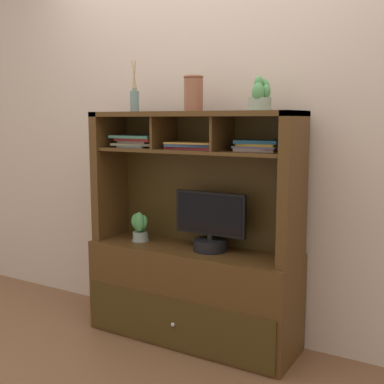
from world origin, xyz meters
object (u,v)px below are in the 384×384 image
Objects in this scene: tv_monitor at (210,227)px; ceramic_vase at (194,93)px; magazine_stack_right at (138,141)px; potted_orchid at (140,227)px; potted_succulent at (261,97)px; media_console at (192,270)px; diffuser_bottle at (135,101)px; magazine_stack_centre at (259,146)px; magazine_stack_left at (194,146)px.

tv_monitor is 2.19× the size of ceramic_vase.
tv_monitor is at bearing -0.79° from magazine_stack_right.
tv_monitor is 0.51m from potted_orchid.
potted_succulent is 0.43m from ceramic_vase.
diffuser_bottle is (-0.43, 0.01, 1.04)m from media_console.
ceramic_vase is at bearing 1.58° from magazine_stack_right.
magazine_stack_centre reaches higher than tv_monitor.
magazine_stack_left is at bearing 83.30° from ceramic_vase.
media_console is 0.32m from tv_monitor.
diffuser_bottle reaches higher than tv_monitor.
magazine_stack_right is (-0.40, -0.02, 0.02)m from magazine_stack_left.
magazine_stack_centre is 0.51m from ceramic_vase.
diffuser_bottle is at bearing 145.11° from potted_orchid.
magazine_stack_left is at bearing 88.01° from media_console.
magazine_stack_right is at bearing -178.42° from ceramic_vase.
ceramic_vase reaches higher than magazine_stack_left.
magazine_stack_left is 1.78× the size of potted_succulent.
magazine_stack_centre is 1.26× the size of ceramic_vase.
potted_succulent reaches higher than media_console.
potted_orchid is at bearing -178.43° from potted_succulent.
magazine_stack_right is at bearing 179.82° from media_console.
tv_monitor is 1.42× the size of diffuser_bottle.
media_console reaches higher than magazine_stack_right.
potted_orchid is 0.92m from ceramic_vase.
magazine_stack_right is (-0.81, -0.04, 0.01)m from magazine_stack_centre.
magazine_stack_left is at bearing 1.41° from diffuser_bottle.
potted_succulent is (0.43, -0.00, 1.04)m from media_console.
potted_succulent is (0.30, 0.00, 0.75)m from tv_monitor.
diffuser_bottle is (-0.43, -0.01, 0.27)m from magazine_stack_left.
potted_succulent is (0.43, -0.02, 0.27)m from magazine_stack_left.
magazine_stack_right is at bearing 179.21° from tv_monitor.
media_console is at bearing 177.24° from tv_monitor.
magazine_stack_left is at bearing 2.31° from magazine_stack_right.
magazine_stack_left is (0.00, 0.02, 0.77)m from media_console.
media_console is 1.12m from diffuser_bottle.
ceramic_vase reaches higher than magazine_stack_centre.
tv_monitor is at bearing -1.35° from diffuser_bottle.
ceramic_vase is at bearing -175.41° from magazine_stack_centre.
magazine_stack_centre is at bearing 2.61° from diffuser_bottle.
potted_orchid is at bearing -174.08° from ceramic_vase.
ceramic_vase is at bearing 5.92° from potted_orchid.
magazine_stack_centre is at bearing 4.59° from ceramic_vase.
tv_monitor is at bearing 2.37° from potted_orchid.
ceramic_vase is (0.00, 0.01, 1.07)m from media_console.
potted_succulent is at bearing 1.57° from potted_orchid.
media_console is 3.09× the size of tv_monitor.
media_console is at bearing -0.93° from diffuser_bottle.
tv_monitor is 2.43× the size of potted_succulent.
tv_monitor is 0.73m from magazine_stack_right.
diffuser_bottle reaches higher than ceramic_vase.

